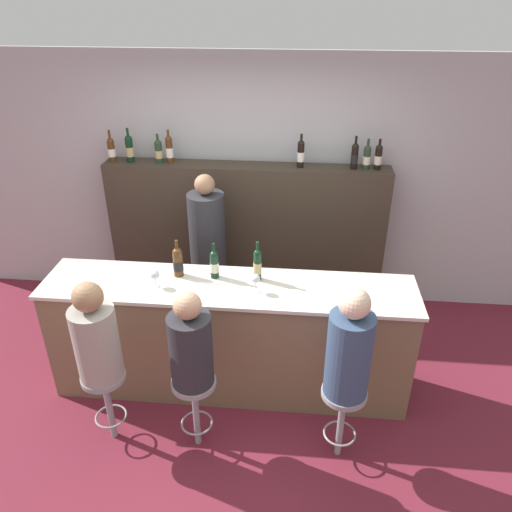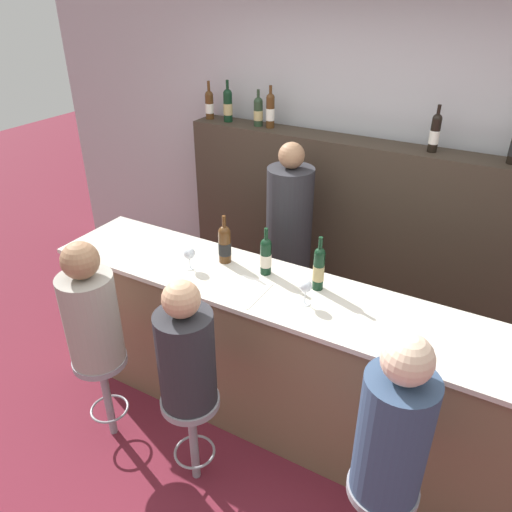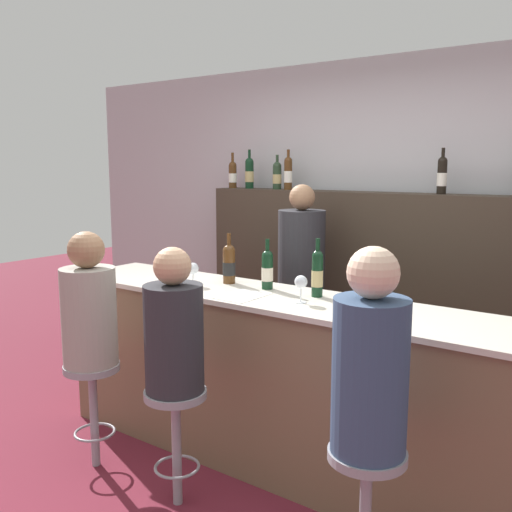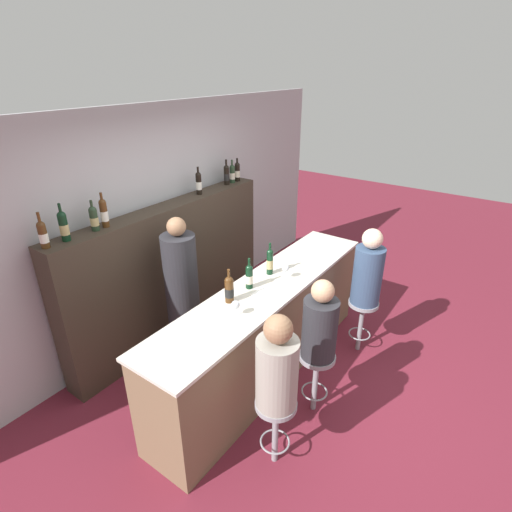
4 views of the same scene
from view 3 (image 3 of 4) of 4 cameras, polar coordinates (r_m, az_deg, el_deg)
ground_plane at (r=3.48m, az=-1.17°, el=-21.66°), size 16.00×16.00×0.00m
wall_back at (r=4.60m, az=12.52°, el=2.88°), size 6.40×0.05×2.60m
bar_counter at (r=3.46m, az=1.69°, el=-12.29°), size 2.98×0.61×1.04m
back_bar_cabinet at (r=4.48m, az=11.15°, el=-3.85°), size 2.79×0.28×1.58m
wine_bottle_counter_0 at (r=3.62m, az=-2.71°, el=-0.75°), size 0.08×0.08×0.32m
wine_bottle_counter_1 at (r=3.45m, az=1.14°, el=-1.31°), size 0.07×0.07×0.31m
wine_bottle_counter_2 at (r=3.27m, az=6.15°, el=-1.68°), size 0.07×0.07×0.34m
wine_bottle_backbar_0 at (r=5.06m, az=-2.35°, el=8.17°), size 0.07×0.07×0.31m
wine_bottle_backbar_1 at (r=4.95m, az=-0.66°, el=8.32°), size 0.07×0.07×0.33m
wine_bottle_backbar_2 at (r=4.79m, az=2.13°, el=8.07°), size 0.07×0.07×0.28m
wine_bottle_backbar_3 at (r=4.73m, az=3.24°, el=8.30°), size 0.07×0.07×0.33m
wine_bottle_backbar_4 at (r=4.18m, az=18.11°, el=7.72°), size 0.07×0.07×0.32m
wine_glass_0 at (r=3.58m, az=-6.33°, el=-1.31°), size 0.07×0.07×0.14m
wine_glass_1 at (r=3.12m, az=4.51°, el=-2.69°), size 0.07×0.07×0.15m
tasting_menu at (r=3.29m, az=-1.31°, el=-4.00°), size 0.21×0.30×0.00m
bar_stool_left at (r=3.57m, az=-16.02°, el=-12.58°), size 0.33×0.33×0.63m
guest_seated_left at (r=3.42m, az=-16.37°, el=-4.95°), size 0.31×0.31×0.78m
bar_stool_middle at (r=3.11m, az=-8.01°, el=-15.68°), size 0.33×0.33×0.63m
guest_seated_middle at (r=2.94m, az=-8.22°, el=-7.30°), size 0.30×0.30×0.75m
bar_stool_right at (r=2.56m, az=10.96°, el=-21.47°), size 0.33×0.33×0.63m
guest_seated_right at (r=2.34m, az=11.35°, el=-10.45°), size 0.31×0.31×0.84m
bartender at (r=4.22m, az=4.50°, el=-4.93°), size 0.34×0.34×1.64m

